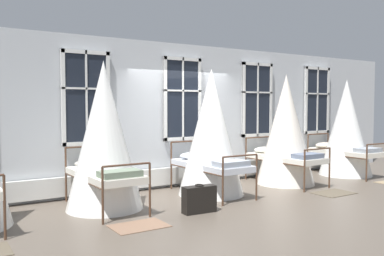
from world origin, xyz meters
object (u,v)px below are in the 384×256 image
Objects in this scene: cot_second at (104,137)px; cot_third at (211,134)px; suitcase_dark at (199,199)px; cot_fourth at (286,131)px; cot_fifth at (346,129)px.

cot_second is 2.19m from cot_third.
suitcase_dark is (1.20, -1.09, -1.00)m from cot_second.
cot_second is at bearing 88.63° from cot_third.
cot_third is at bearing 89.99° from cot_fourth.
cot_fifth is 5.40m from suitcase_dark.
cot_third is at bearing -91.97° from cot_second.
cot_third is at bearing 92.13° from cot_fifth.
cot_fifth is at bearing 16.02° from suitcase_dark.
cot_fourth is 4.29× the size of suitcase_dark.
suitcase_dark is at bearing 103.42° from cot_fifth.
cot_fifth is (6.40, 0.06, -0.05)m from cot_second.
cot_fifth is (2.14, 0.04, -0.02)m from cot_fourth.
cot_third is 1.01× the size of cot_fourth.
cot_second is 4.39× the size of suitcase_dark.
cot_second is 1.02× the size of cot_third.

